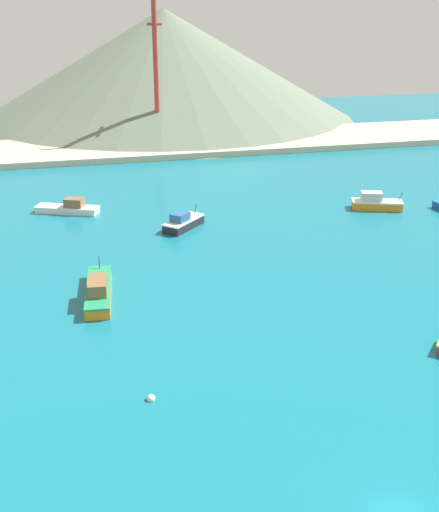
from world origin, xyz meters
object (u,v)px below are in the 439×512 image
Objects in this scene: fishing_boat_7 at (69,208)px; buoy_0 at (151,399)px; fishing_boat_6 at (99,290)px; radio_tower at (156,72)px; fishing_boat_1 at (376,203)px; fishing_boat_9 at (183,222)px.

fishing_boat_7 is 13.92× the size of buoy_0.
radio_tower reaches higher than fishing_boat_6.
fishing_boat_6 is 77.16m from radio_tower.
fishing_boat_1 is at bearing -12.02° from fishing_boat_7.
fishing_boat_1 is 47.62m from fishing_boat_6.
fishing_boat_9 reaches higher than fishing_boat_7.
fishing_boat_6 is at bearing 97.22° from buoy_0.
radio_tower is at bearing 64.64° from fishing_boat_7.
radio_tower is at bearing 80.37° from buoy_0.
fishing_boat_7 is at bearing -115.36° from radio_tower.
fishing_boat_1 is at bearing -65.09° from radio_tower.
fishing_boat_9 is (12.95, 19.64, -0.05)m from fishing_boat_6.
buoy_0 is at bearing -99.63° from radio_tower.
fishing_boat_6 is 0.38× the size of radio_tower.
fishing_boat_1 is 1.17× the size of fishing_boat_9.
buoy_0 is 0.02× the size of radio_tower.
buoy_0 is (2.50, -19.75, -0.80)m from fishing_boat_6.
fishing_boat_7 is 49.64m from radio_tower.
fishing_boat_1 is 0.26× the size of radio_tower.
fishing_boat_6 is 1.19× the size of fishing_boat_7.
fishing_boat_7 is at bearing 143.53° from fishing_boat_9.
radio_tower is at bearing 114.91° from fishing_boat_1.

